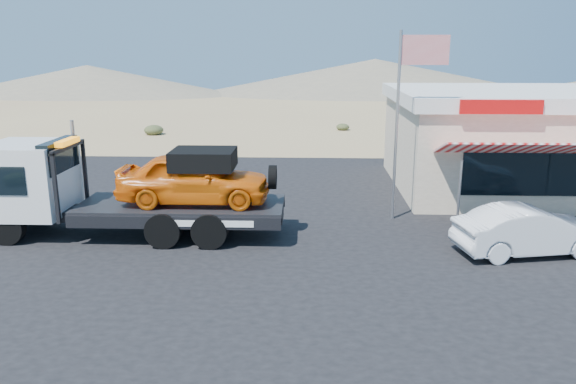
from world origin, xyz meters
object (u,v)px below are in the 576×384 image
at_px(tow_truck, 127,185).
at_px(flagpole, 405,104).
at_px(white_sedan, 530,231).
at_px(jerky_store, 526,139).

relative_size(tow_truck, flagpole, 1.44).
height_order(white_sedan, jerky_store, jerky_store).
xyz_separation_m(tow_truck, flagpole, (8.37, 1.94, 2.21)).
height_order(tow_truck, white_sedan, tow_truck).
bearing_deg(flagpole, tow_truck, -166.93).
xyz_separation_m(white_sedan, flagpole, (-3.00, 3.16, 3.08)).
relative_size(white_sedan, jerky_store, 0.39).
height_order(tow_truck, jerky_store, jerky_store).
distance_m(tow_truck, jerky_store, 15.35).
distance_m(jerky_store, flagpole, 7.36).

